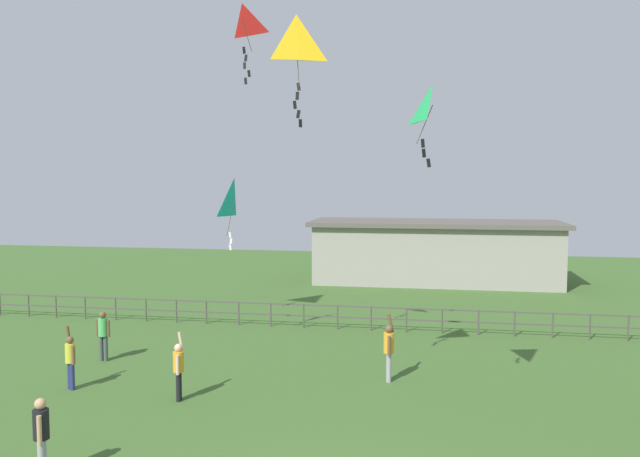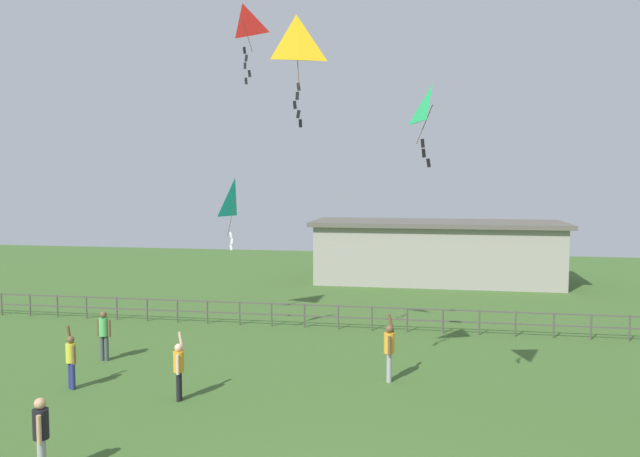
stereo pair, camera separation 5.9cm
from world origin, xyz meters
name	(u,v)px [view 1 (the left image)]	position (x,y,z in m)	size (l,w,h in m)	color
person_0	(41,433)	(-5.87, 0.76, 0.94)	(0.30, 0.46, 1.64)	#99999E
person_1	(71,358)	(-8.30, 5.74, 0.89)	(0.40, 0.37, 1.77)	navy
person_2	(179,367)	(-4.99, 5.42, 0.90)	(0.28, 0.48, 1.79)	black
person_3	(103,333)	(-8.81, 8.44, 0.93)	(0.49, 0.30, 1.61)	#3F4C47
person_6	(389,348)	(0.39, 7.96, 0.97)	(0.31, 0.51, 1.94)	#99999E
kite_0	(432,107)	(1.52, 4.56, 7.48)	(0.69, 1.15, 1.85)	#1EB759
kite_1	(242,23)	(-3.90, 7.90, 10.34)	(1.06, 0.81, 2.25)	red
kite_2	(296,44)	(-1.78, 5.41, 9.16)	(1.07, 0.77, 2.72)	yellow
kite_4	(234,200)	(-5.18, 11.01, 5.14)	(0.67, 0.85, 2.52)	#19B2B2
waterfront_railing	(377,315)	(-0.44, 14.00, 0.62)	(36.03, 0.06, 0.95)	#4C4742
pavilion_building	(435,252)	(1.84, 26.00, 1.76)	(13.95, 5.10, 3.48)	gray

